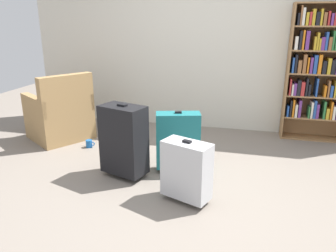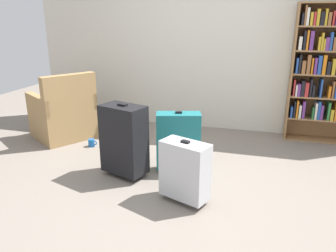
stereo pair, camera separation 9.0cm
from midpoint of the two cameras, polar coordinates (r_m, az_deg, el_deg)
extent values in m
plane|color=slate|center=(3.16, 0.99, -11.50)|extent=(9.42, 9.42, 0.00)
cube|color=beige|center=(4.83, 6.94, 14.86)|extent=(5.39, 0.10, 2.60)
cube|color=olive|center=(4.65, 19.42, 8.62)|extent=(0.02, 0.27, 1.76)
cube|color=olive|center=(4.83, 24.19, 8.38)|extent=(0.84, 0.02, 1.76)
cube|color=olive|center=(4.91, 23.12, -1.86)|extent=(0.80, 0.25, 0.02)
cube|color=olive|center=(4.82, 23.55, 1.41)|extent=(0.80, 0.25, 0.02)
cube|color=olive|center=(4.75, 23.99, 4.79)|extent=(0.80, 0.25, 0.02)
cube|color=olive|center=(4.70, 24.44, 8.26)|extent=(0.80, 0.25, 0.02)
cube|color=olive|center=(4.67, 24.91, 11.79)|extent=(0.80, 0.25, 0.02)
cube|color=olive|center=(4.66, 25.40, 15.35)|extent=(0.80, 0.25, 0.02)
cube|color=olive|center=(4.66, 25.87, 18.67)|extent=(0.80, 0.25, 0.02)
cube|color=#264C99|center=(4.70, 19.48, 2.56)|extent=(0.02, 0.15, 0.15)
cube|color=black|center=(4.70, 19.93, 2.98)|extent=(0.02, 0.15, 0.22)
cube|color=orange|center=(4.71, 20.32, 3.05)|extent=(0.02, 0.18, 0.23)
cube|color=silver|center=(4.75, 20.70, 2.72)|extent=(0.03, 0.22, 0.17)
cube|color=#66337F|center=(4.75, 21.24, 3.01)|extent=(0.03, 0.23, 0.23)
cube|color=#2D7238|center=(4.74, 22.64, 2.32)|extent=(0.02, 0.15, 0.15)
cube|color=silver|center=(4.76, 23.03, 2.75)|extent=(0.03, 0.20, 0.22)
cube|color=#264C99|center=(4.74, 23.49, 2.77)|extent=(0.03, 0.16, 0.24)
cube|color=#66337F|center=(4.76, 23.87, 2.50)|extent=(0.03, 0.17, 0.19)
cube|color=#2D7238|center=(4.79, 24.81, 2.71)|extent=(0.03, 0.22, 0.23)
cube|color=gold|center=(4.80, 25.26, 2.13)|extent=(0.04, 0.19, 0.14)
cube|color=orange|center=(4.78, 25.84, 2.55)|extent=(0.02, 0.17, 0.23)
cube|color=silver|center=(4.79, 26.22, 2.17)|extent=(0.03, 0.15, 0.18)
cube|color=#66337F|center=(4.82, 26.61, 2.35)|extent=(0.03, 0.19, 0.20)
cube|color=#B22D2D|center=(4.65, 19.85, 6.48)|extent=(0.02, 0.18, 0.21)
cube|color=silver|center=(4.66, 20.18, 6.04)|extent=(0.02, 0.18, 0.14)
cube|color=#66337F|center=(4.67, 20.55, 6.12)|extent=(0.03, 0.20, 0.16)
cube|color=black|center=(4.66, 21.13, 6.29)|extent=(0.04, 0.18, 0.20)
cube|color=#B22D2D|center=(4.66, 21.71, 6.10)|extent=(0.04, 0.16, 0.18)
cube|color=black|center=(4.66, 22.32, 6.34)|extent=(0.02, 0.16, 0.23)
cube|color=black|center=(4.69, 22.69, 5.88)|extent=(0.03, 0.18, 0.15)
cube|color=#264C99|center=(4.70, 23.76, 6.27)|extent=(0.02, 0.20, 0.23)
cube|color=orange|center=(4.71, 24.95, 5.59)|extent=(0.03, 0.17, 0.14)
cube|color=brown|center=(4.72, 25.45, 5.96)|extent=(0.02, 0.18, 0.21)
cube|color=#264C99|center=(4.75, 25.79, 5.58)|extent=(0.03, 0.22, 0.15)
cube|color=gold|center=(4.75, 26.32, 5.85)|extent=(0.02, 0.21, 0.20)
cube|color=#264C99|center=(4.61, 20.26, 9.93)|extent=(0.02, 0.18, 0.19)
cube|color=black|center=(4.62, 20.67, 10.14)|extent=(0.03, 0.21, 0.23)
cube|color=brown|center=(4.62, 21.22, 9.65)|extent=(0.04, 0.19, 0.16)
cube|color=brown|center=(4.63, 21.96, 10.04)|extent=(0.04, 0.20, 0.24)
cube|color=orange|center=(4.62, 22.50, 9.73)|extent=(0.02, 0.16, 0.20)
cube|color=#66337F|center=(4.65, 22.92, 9.74)|extent=(0.03, 0.21, 0.20)
cube|color=#264C99|center=(4.64, 23.53, 9.84)|extent=(0.04, 0.19, 0.23)
cube|color=orange|center=(4.65, 24.18, 9.82)|extent=(0.04, 0.19, 0.24)
cube|color=black|center=(4.65, 24.82, 9.26)|extent=(0.04, 0.16, 0.16)
cube|color=gold|center=(4.69, 25.44, 9.45)|extent=(0.04, 0.23, 0.20)
cube|color=black|center=(4.67, 26.09, 9.20)|extent=(0.04, 0.16, 0.18)
cube|color=#66337F|center=(4.71, 26.58, 9.22)|extent=(0.03, 0.22, 0.18)
cube|color=silver|center=(4.57, 20.74, 13.33)|extent=(0.04, 0.16, 0.16)
cube|color=black|center=(4.57, 21.38, 13.69)|extent=(0.03, 0.16, 0.23)
cube|color=orange|center=(4.60, 21.78, 13.71)|extent=(0.02, 0.20, 0.24)
cube|color=#66337F|center=(4.61, 22.35, 13.60)|extent=(0.04, 0.22, 0.23)
cube|color=gold|center=(4.61, 23.48, 13.05)|extent=(0.03, 0.18, 0.16)
cube|color=gold|center=(4.62, 23.88, 13.30)|extent=(0.02, 0.19, 0.21)
cube|color=gold|center=(4.63, 24.15, 12.85)|extent=(0.02, 0.20, 0.14)
cube|color=#66337F|center=(4.61, 24.63, 12.87)|extent=(0.04, 0.16, 0.16)
cube|color=#264C99|center=(4.61, 25.16, 13.19)|extent=(0.03, 0.15, 0.22)
cube|color=brown|center=(4.64, 25.62, 12.78)|extent=(0.04, 0.18, 0.16)
cube|color=#2D7238|center=(4.66, 26.03, 13.20)|extent=(0.02, 0.23, 0.23)
cube|color=#2D7238|center=(4.67, 26.42, 12.66)|extent=(0.03, 0.22, 0.15)
cube|color=black|center=(4.57, 21.05, 16.89)|extent=(0.02, 0.19, 0.15)
cube|color=brown|center=(4.59, 21.45, 17.40)|extent=(0.02, 0.21, 0.23)
cube|color=silver|center=(4.56, 21.84, 17.19)|extent=(0.03, 0.15, 0.21)
cube|color=gold|center=(4.59, 22.33, 16.80)|extent=(0.03, 0.21, 0.15)
cube|color=#B22D2D|center=(4.57, 22.83, 16.76)|extent=(0.03, 0.15, 0.16)
cube|color=gold|center=(4.58, 23.31, 16.92)|extent=(0.03, 0.16, 0.19)
cube|color=black|center=(4.60, 23.87, 16.63)|extent=(0.04, 0.19, 0.16)
cube|color=gold|center=(4.61, 24.40, 16.79)|extent=(0.02, 0.19, 0.19)
cube|color=brown|center=(4.60, 24.92, 16.47)|extent=(0.03, 0.16, 0.15)
cube|color=#B22D2D|center=(4.64, 25.41, 16.51)|extent=(0.02, 0.22, 0.17)
cube|color=#66337F|center=(4.61, 25.93, 16.27)|extent=(0.03, 0.15, 0.14)
cube|color=#B22D2D|center=(4.63, 26.38, 16.25)|extent=(0.04, 0.18, 0.15)
cube|color=#9E7A4C|center=(4.74, -18.73, 0.39)|extent=(0.97, 0.97, 0.40)
cube|color=tan|center=(4.67, -19.02, 3.20)|extent=(0.76, 0.74, 0.08)
cube|color=#9E7A4C|center=(4.37, -17.73, 5.18)|extent=(0.49, 0.65, 0.50)
cube|color=#9E7A4C|center=(4.78, -15.83, 4.68)|extent=(0.64, 0.47, 0.22)
cube|color=#9E7A4C|center=(4.55, -22.54, 3.33)|extent=(0.64, 0.47, 0.22)
cylinder|color=#1959A5|center=(4.32, -14.10, -2.99)|extent=(0.08, 0.08, 0.10)
torus|color=#1959A5|center=(4.30, -13.49, -3.00)|extent=(0.06, 0.01, 0.06)
cube|color=black|center=(3.36, -8.43, -2.36)|extent=(0.51, 0.39, 0.70)
cube|color=black|center=(3.25, -8.72, 3.60)|extent=(0.10, 0.08, 0.02)
cylinder|color=black|center=(3.60, -10.08, -7.49)|extent=(0.06, 0.06, 0.05)
cylinder|color=black|center=(3.41, -6.11, -8.79)|extent=(0.06, 0.06, 0.05)
cube|color=#B7BABF|center=(2.90, 2.33, -7.61)|extent=(0.47, 0.35, 0.51)
cube|color=black|center=(2.79, 2.40, -2.69)|extent=(0.08, 0.07, 0.02)
cylinder|color=black|center=(3.10, -0.08, -11.60)|extent=(0.06, 0.06, 0.05)
cylinder|color=black|center=(2.96, 4.72, -13.21)|extent=(0.06, 0.06, 0.05)
cube|color=#19666B|center=(3.46, 0.99, -2.51)|extent=(0.49, 0.31, 0.59)
cube|color=black|center=(3.36, 1.02, 2.39)|extent=(0.08, 0.06, 0.02)
cylinder|color=black|center=(3.58, -1.61, -7.35)|extent=(0.06, 0.06, 0.05)
cylinder|color=black|center=(3.59, 3.52, -7.29)|extent=(0.06, 0.06, 0.05)
camera|label=1|loc=(0.04, -90.79, -0.26)|focal=35.19mm
camera|label=2|loc=(0.04, 89.21, 0.26)|focal=35.19mm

